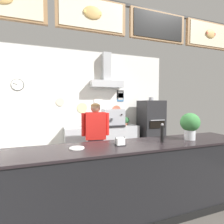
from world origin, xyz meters
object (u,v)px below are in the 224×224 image
(basil_vase, at_px, (190,125))
(potted_thyme, at_px, (86,122))
(shop_worker, at_px, (96,139))
(condiment_plate, at_px, (77,148))
(pizza_oven, at_px, (151,127))
(pepper_grinder, at_px, (162,133))
(napkin_holder, at_px, (120,142))
(espresso_machine, at_px, (113,118))
(potted_basil, at_px, (126,121))

(basil_vase, bearing_deg, potted_thyme, 113.83)
(shop_worker, distance_m, condiment_plate, 1.27)
(pizza_oven, xyz_separation_m, pepper_grinder, (-1.31, -2.37, 0.32))
(napkin_holder, relative_size, basil_vase, 0.32)
(potted_thyme, height_order, napkin_holder, potted_thyme)
(shop_worker, bearing_deg, potted_thyme, -84.57)
(pizza_oven, height_order, pepper_grinder, pizza_oven)
(espresso_machine, distance_m, pepper_grinder, 2.53)
(pepper_grinder, bearing_deg, condiment_plate, 176.98)
(espresso_machine, height_order, basil_vase, basil_vase)
(pizza_oven, height_order, condiment_plate, pizza_oven)
(shop_worker, relative_size, pepper_grinder, 5.76)
(napkin_holder, bearing_deg, potted_thyme, 89.92)
(potted_basil, bearing_deg, pepper_grinder, -102.35)
(potted_basil, bearing_deg, napkin_holder, -115.43)
(potted_thyme, distance_m, napkin_holder, 2.53)
(pizza_oven, bearing_deg, potted_thyme, 174.22)
(basil_vase, xyz_separation_m, pepper_grinder, (-0.51, -0.01, -0.09))
(shop_worker, relative_size, condiment_plate, 8.66)
(basil_vase, relative_size, pepper_grinder, 1.50)
(pizza_oven, bearing_deg, pepper_grinder, -118.93)
(espresso_machine, height_order, napkin_holder, espresso_machine)
(condiment_plate, bearing_deg, potted_basil, 54.72)
(espresso_machine, distance_m, potted_thyme, 0.78)
(potted_thyme, bearing_deg, basil_vase, -66.17)
(pizza_oven, relative_size, condiment_plate, 9.61)
(potted_thyme, relative_size, pepper_grinder, 0.81)
(napkin_holder, xyz_separation_m, pepper_grinder, (0.63, -0.04, 0.09))
(espresso_machine, bearing_deg, pizza_oven, -7.26)
(pepper_grinder, bearing_deg, shop_worker, 119.45)
(condiment_plate, bearing_deg, napkin_holder, -2.05)
(pepper_grinder, bearing_deg, basil_vase, 0.60)
(shop_worker, distance_m, basil_vase, 1.74)
(shop_worker, xyz_separation_m, condiment_plate, (-0.51, -1.15, 0.17))
(pepper_grinder, bearing_deg, espresso_machine, 86.68)
(potted_thyme, relative_size, basil_vase, 0.54)
(pizza_oven, height_order, potted_basil, pizza_oven)
(basil_vase, bearing_deg, napkin_holder, 178.11)
(espresso_machine, height_order, potted_thyme, espresso_machine)
(potted_thyme, bearing_deg, potted_basil, -1.55)
(condiment_plate, bearing_deg, pepper_grinder, -3.02)
(pizza_oven, distance_m, espresso_machine, 1.22)
(condiment_plate, distance_m, pepper_grinder, 1.20)
(potted_basil, xyz_separation_m, pepper_grinder, (-0.56, -2.54, 0.10))
(pizza_oven, xyz_separation_m, basil_vase, (-0.81, -2.37, 0.42))
(espresso_machine, xyz_separation_m, basil_vase, (0.36, -2.52, 0.09))
(potted_thyme, bearing_deg, condiment_plate, -102.78)
(condiment_plate, relative_size, basil_vase, 0.44)
(pizza_oven, distance_m, potted_thyme, 1.96)
(pizza_oven, relative_size, pepper_grinder, 6.39)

